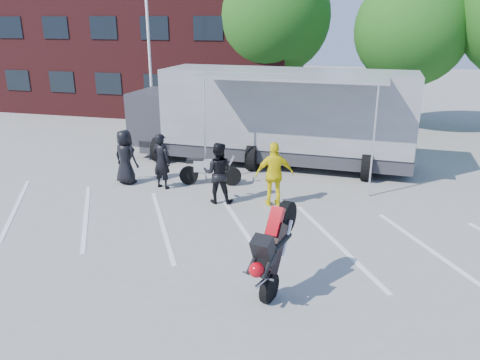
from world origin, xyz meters
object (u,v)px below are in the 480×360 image
at_px(spectator_leather_b, 162,161).
at_px(transporter_truck, 273,163).
at_px(spectator_leather_a, 125,157).
at_px(flagpole, 153,28).
at_px(spectator_hivis, 274,174).
at_px(tree_left, 273,17).
at_px(stunt_bike_rider, 282,285).
at_px(tree_mid, 411,30).
at_px(parked_motorcycle, 211,185).
at_px(spectator_leather_c, 218,173).

bearing_deg(spectator_leather_b, transporter_truck, -112.23).
xyz_separation_m(spectator_leather_a, spectator_leather_b, (1.39, -0.12, -0.00)).
distance_m(flagpole, spectator_hivis, 10.47).
distance_m(flagpole, transporter_truck, 8.18).
bearing_deg(spectator_leather_b, tree_left, -79.70).
bearing_deg(stunt_bike_rider, tree_left, 116.15).
relative_size(tree_left, spectator_leather_b, 4.58).
height_order(spectator_leather_a, spectator_hivis, spectator_hivis).
distance_m(transporter_truck, spectator_leather_a, 5.86).
bearing_deg(tree_mid, spectator_leather_a, -131.26).
bearing_deg(parked_motorcycle, tree_left, -9.67).
bearing_deg(stunt_bike_rider, transporter_truck, 116.46).
relative_size(flagpole, transporter_truck, 0.70).
bearing_deg(transporter_truck, parked_motorcycle, -115.05).
bearing_deg(spectator_hivis, spectator_leather_c, -13.66).
relative_size(tree_mid, transporter_truck, 0.67).
xyz_separation_m(flagpole, spectator_hivis, (6.81, -6.84, -4.06)).
xyz_separation_m(flagpole, spectator_leather_c, (5.09, -7.02, -4.10)).
relative_size(spectator_leather_a, spectator_leather_c, 0.99).
bearing_deg(spectator_leather_a, spectator_hivis, -171.97).
xyz_separation_m(tree_mid, spectator_leather_c, (-6.15, -12.02, -3.99)).
distance_m(parked_motorcycle, spectator_leather_a, 3.07).
distance_m(tree_left, parked_motorcycle, 12.82).
height_order(transporter_truck, parked_motorcycle, transporter_truck).
bearing_deg(flagpole, spectator_leather_a, -76.33).
bearing_deg(spectator_leather_a, tree_mid, -115.55).
bearing_deg(spectator_leather_c, tree_mid, -124.92).
xyz_separation_m(tree_left, spectator_leather_c, (0.85, -13.02, -4.61)).
bearing_deg(tree_left, transporter_truck, -78.60).
relative_size(stunt_bike_rider, spectator_leather_b, 1.12).
xyz_separation_m(stunt_bike_rider, spectator_hivis, (-1.03, 4.48, 0.99)).
height_order(stunt_bike_rider, spectator_leather_a, spectator_leather_a).
distance_m(flagpole, spectator_leather_c, 9.59).
distance_m(tree_left, spectator_leather_c, 13.84).
bearing_deg(spectator_hivis, transporter_truck, -98.62).
height_order(stunt_bike_rider, spectator_leather_b, spectator_leather_b).
height_order(parked_motorcycle, spectator_leather_b, spectator_leather_b).
xyz_separation_m(transporter_truck, spectator_hivis, (0.87, -4.40, 0.99)).
relative_size(stunt_bike_rider, spectator_hivis, 1.07).
bearing_deg(spectator_leather_c, flagpole, -61.87).
bearing_deg(parked_motorcycle, spectator_leather_b, 105.05).
bearing_deg(parked_motorcycle, spectator_leather_c, -163.51).
bearing_deg(spectator_hivis, spectator_leather_a, -27.46).
bearing_deg(spectator_leather_a, flagpole, -60.62).
bearing_deg(spectator_leather_b, stunt_bike_rider, 151.02).
height_order(stunt_bike_rider, spectator_leather_c, spectator_leather_c).
distance_m(spectator_leather_b, spectator_leather_c, 2.35).
height_order(spectator_leather_a, spectator_leather_b, spectator_leather_a).
xyz_separation_m(tree_mid, transporter_truck, (-5.30, -7.44, -4.94)).
xyz_separation_m(tree_left, spectator_hivis, (2.57, -12.84, -4.57)).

